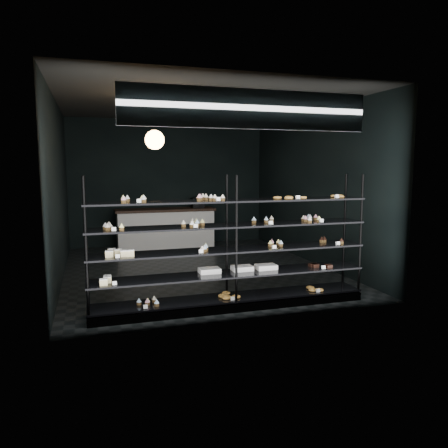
% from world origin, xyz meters
% --- Properties ---
extents(room, '(5.01, 6.01, 3.20)m').
position_xyz_m(room, '(0.00, 0.00, 1.60)').
color(room, black).
rests_on(room, ground).
extents(display_shelf, '(4.00, 0.50, 1.91)m').
position_xyz_m(display_shelf, '(-0.11, -2.45, 0.63)').
color(display_shelf, black).
rests_on(display_shelf, room).
extents(signage, '(3.30, 0.05, 0.50)m').
position_xyz_m(signage, '(0.00, -2.93, 2.75)').
color(signage, '#0D1342').
rests_on(signage, room).
extents(pendant_lamp, '(0.31, 0.31, 0.88)m').
position_xyz_m(pendant_lamp, '(-0.95, -1.12, 2.45)').
color(pendant_lamp, black).
rests_on(pendant_lamp, room).
extents(service_counter, '(2.46, 0.65, 1.23)m').
position_xyz_m(service_counter, '(-0.18, 2.50, 0.50)').
color(service_counter, silver).
rests_on(service_counter, room).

